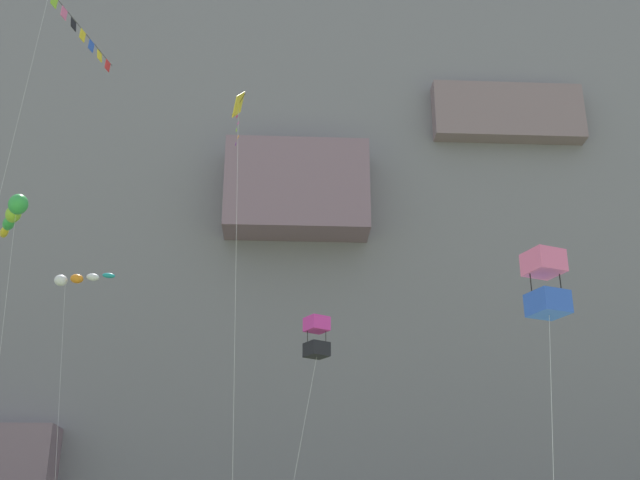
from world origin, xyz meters
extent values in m
cube|color=gray|center=(0.00, 70.63, 30.17)|extent=(180.00, 26.27, 60.35)
cube|color=gray|center=(0.00, 56.16, 32.86)|extent=(12.77, 4.81, 8.60)
cube|color=gray|center=(20.19, 56.74, 41.90)|extent=(14.44, 2.01, 5.78)
cube|color=#CC3399|center=(0.35, 24.71, 11.85)|extent=(1.22, 1.22, 0.62)
cube|color=black|center=(0.35, 24.71, 10.71)|extent=(1.22, 1.22, 0.62)
cylinder|color=black|center=(0.74, 24.71, 11.28)|extent=(0.03, 0.03, 1.67)
cylinder|color=black|center=(-0.05, 24.71, 11.28)|extent=(0.03, 0.03, 1.67)
cylinder|color=silver|center=(-0.59, 23.87, 5.26)|extent=(1.88, 1.69, 10.29)
cube|color=pink|center=(6.27, 12.21, 10.29)|extent=(1.23, 1.23, 0.67)
cube|color=blue|center=(6.27, 12.21, 9.07)|extent=(1.23, 1.23, 0.67)
cylinder|color=black|center=(6.70, 12.21, 9.68)|extent=(0.03, 0.03, 1.79)
cylinder|color=black|center=(5.84, 12.21, 9.68)|extent=(0.03, 0.03, 1.79)
cylinder|color=silver|center=(5.49, 10.91, 4.43)|extent=(1.58, 2.62, 8.62)
ellipsoid|color=white|center=(-13.94, 35.39, 17.22)|extent=(0.85, 0.70, 0.73)
ellipsoid|color=orange|center=(-13.03, 35.34, 17.31)|extent=(0.83, 0.58, 0.61)
ellipsoid|color=white|center=(-12.12, 35.30, 17.41)|extent=(0.81, 0.46, 0.49)
ellipsoid|color=teal|center=(-11.21, 35.25, 17.51)|extent=(0.79, 0.34, 0.37)
cylinder|color=silver|center=(-12.38, 32.59, 8.60)|extent=(2.60, 5.59, 16.97)
cube|color=yellow|center=(-3.26, 21.68, 20.97)|extent=(0.51, 1.66, 1.57)
cylinder|color=black|center=(-3.26, 21.68, 20.97)|extent=(0.56, 0.20, 1.24)
cube|color=#CC3399|center=(-3.31, 21.68, 20.35)|extent=(0.09, 0.19, 0.10)
cube|color=#CC3399|center=(-3.25, 21.68, 20.01)|extent=(0.08, 0.19, 0.10)
cube|color=#8CCC33|center=(-3.31, 21.68, 19.67)|extent=(0.06, 0.19, 0.10)
cube|color=orange|center=(-3.22, 21.68, 19.34)|extent=(0.07, 0.19, 0.10)
cube|color=purple|center=(-3.31, 21.68, 19.00)|extent=(0.05, 0.19, 0.10)
cylinder|color=silver|center=(-2.96, 20.51, 10.44)|extent=(0.63, 2.35, 20.64)
ellipsoid|color=green|center=(-14.36, 27.93, 18.68)|extent=(1.46, 1.67, 1.03)
ellipsoid|color=#8CCC33|center=(-15.05, 29.40, 18.77)|extent=(1.30, 1.58, 0.85)
ellipsoid|color=green|center=(-15.75, 30.87, 18.86)|extent=(1.13, 1.50, 0.68)
ellipsoid|color=yellow|center=(-16.44, 32.34, 18.95)|extent=(0.97, 1.42, 0.50)
cylinder|color=black|center=(-13.30, 31.30, 31.54)|extent=(2.06, 7.24, 0.03)
cube|color=#8CCC33|center=(-14.17, 28.20, 31.19)|extent=(0.25, 0.57, 0.63)
cube|color=pink|center=(-13.88, 29.23, 31.19)|extent=(0.22, 0.57, 0.63)
cube|color=black|center=(-13.59, 30.26, 31.19)|extent=(0.24, 0.57, 0.63)
cube|color=yellow|center=(-13.30, 31.30, 31.19)|extent=(0.24, 0.57, 0.63)
cube|color=blue|center=(-13.01, 32.33, 31.19)|extent=(0.23, 0.57, 0.63)
cube|color=yellow|center=(-12.72, 33.36, 31.19)|extent=(0.25, 0.57, 0.63)
cube|color=red|center=(-12.43, 34.40, 31.19)|extent=(0.24, 0.57, 0.63)
camera|label=1|loc=(-1.24, -8.92, 2.52)|focal=44.77mm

